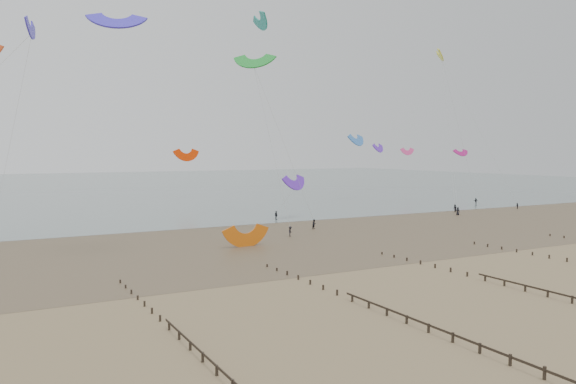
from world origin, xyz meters
The scene contains 5 objects.
ground centered at (0.00, 0.00, 0.00)m, with size 500.00×500.00×0.00m, color brown.
sea_and_shore centered at (-4.08, 34.40, 0.01)m, with size 500.00×665.00×0.03m.
kitesurfers centered at (28.84, 46.16, 0.88)m, with size 141.94×29.09×1.88m.
grounded_kite centered at (-10.02, 27.14, 0.00)m, with size 6.55×3.43×4.99m, color #DB5F0D, non-canonical shape.
kites_airborne centered at (-14.29, 88.07, 24.16)m, with size 246.10×107.35×41.57m.
Camera 1 is at (-44.78, -50.06, 14.43)m, focal length 35.00 mm.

